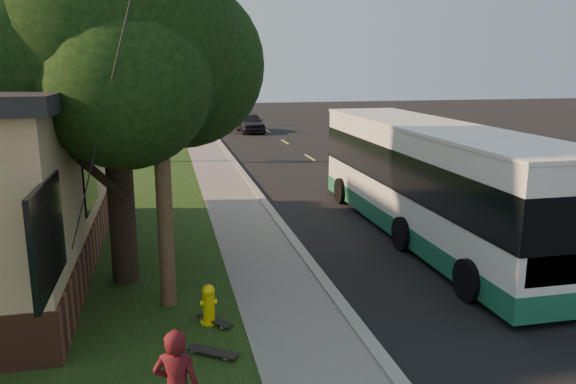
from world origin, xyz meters
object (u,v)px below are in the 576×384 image
Objects in this scene: utility_pole at (157,67)px; distant_car at (250,122)px; fire_hydrant at (209,304)px; traffic_signal at (212,85)px; transit_bus at (432,178)px; leafy_tree at (112,39)px; skateboard_main at (215,320)px; bare_tree_near at (158,119)px; skateboard_spare at (213,352)px; bare_tree_far at (166,104)px.

distant_car is at bearing 78.14° from utility_pole.
utility_pole is (-0.71, 0.99, 4.20)m from fire_hydrant.
traffic_signal is 1.36× the size of distant_car.
leafy_tree is at bearing -168.94° from transit_bus.
skateboard_main is at bearing -17.79° from fire_hydrant.
fire_hydrant is 4.37m from utility_pole.
traffic_signal is (4.00, 16.00, 1.01)m from bare_tree_near.
bare_tree_near is at bearing 90.66° from utility_pole.
bare_tree_near is 15.62m from transit_bus.
transit_bus is at bearing 24.32° from utility_pole.
utility_pole is at bearing 107.01° from skateboard_spare.
bare_tree_far is 1.00× the size of distant_car.
traffic_signal is (3.10, 34.00, 2.73)m from fire_hydrant.
skateboard_spare reaches higher than skateboard_main.
traffic_signal reaches higher than transit_bus.
bare_tree_far is 26.68m from transit_bus.
transit_bus is 7.75m from skateboard_main.
skateboard_spare is at bearing -101.31° from distant_car.
traffic_signal reaches higher than bare_tree_near.
leafy_tree is at bearing 121.93° from skateboard_main.
skateboard_main is (-3.00, -34.03, -3.04)m from traffic_signal.
skateboard_main is 1.17m from skateboard_spare.
transit_bus is 25.34m from distant_car.
leafy_tree reaches higher than traffic_signal.
bare_tree_far reaches higher than fire_hydrant.
traffic_signal is 35.46m from skateboard_spare.
utility_pole is 5.05m from skateboard_spare.
bare_tree_far reaches higher than skateboard_main.
skateboard_spare is (0.86, -19.19, -2.02)m from bare_tree_near.
leafy_tree is at bearing 117.60° from utility_pole.
skateboard_spare is at bearing -89.33° from bare_tree_far.
utility_pole reaches higher than transit_bus.
fire_hydrant is 0.06× the size of transit_bus.
bare_tree_near is 0.78× the size of traffic_signal.
fire_hydrant is 0.13× the size of traffic_signal.
leafy_tree is 27.56m from bare_tree_far.
traffic_signal reaches higher than bare_tree_far.
distant_car reaches higher than skateboard_spare.
transit_bus is 8.55m from skateboard_spare.
fire_hydrant is at bearing -89.24° from bare_tree_far.
skateboard_spare is at bearing -96.71° from skateboard_main.
fire_hydrant is at bearing -54.62° from utility_pole.
leafy_tree reaches higher than bare_tree_far.
bare_tree_near is at bearing -119.74° from distant_car.
bare_tree_near is 12.01m from bare_tree_far.
fire_hydrant is 0.88× the size of skateboard_spare.
bare_tree_near is 5.10× the size of skateboard_spare.
skateboard_main is at bearing 83.29° from skateboard_spare.
bare_tree_far is 31.25m from skateboard_spare.
utility_pole is 11.45× the size of skateboard_main.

